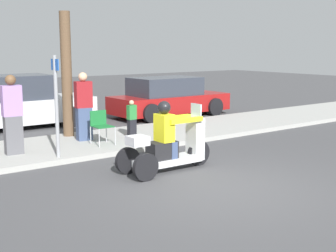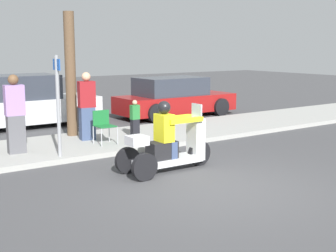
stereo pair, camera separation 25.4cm
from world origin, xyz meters
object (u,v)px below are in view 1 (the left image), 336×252
parked_car_lot_far (13,104)px  tree_trunk (67,75)px  spectator_far_back (12,116)px  parked_car_lot_right (168,98)px  motorcycle_trike (168,146)px  street_sign (56,102)px  spectator_with_child (132,119)px  folding_chair_set_back (101,124)px  spectator_mid_group (84,108)px

parked_car_lot_far → tree_trunk: 2.98m
spectator_far_back → parked_car_lot_right: bearing=25.5°
spectator_far_back → parked_car_lot_far: spectator_far_back is taller
motorcycle_trike → street_sign: bearing=127.0°
spectator_far_back → motorcycle_trike: bearing=-52.9°
spectator_with_child → folding_chair_set_back: size_ratio=1.21×
tree_trunk → spectator_far_back: bearing=-146.2°
spectator_far_back → street_sign: (0.67, -0.88, 0.34)m
spectator_with_child → tree_trunk: (-1.25, 1.20, 1.16)m
spectator_mid_group → street_sign: (-1.31, -1.36, 0.36)m
spectator_with_child → tree_trunk: tree_trunk is taller
spectator_mid_group → street_sign: street_sign is taller
street_sign → tree_trunk: bearing=60.3°
spectator_mid_group → spectator_far_back: spectator_far_back is taller
folding_chair_set_back → parked_car_lot_far: 4.28m
spectator_with_child → parked_car_lot_right: (3.49, 3.10, 0.07)m
parked_car_lot_right → spectator_far_back: bearing=-154.5°
spectator_far_back → folding_chair_set_back: size_ratio=2.16×
motorcycle_trike → spectator_with_child: size_ratio=2.12×
motorcycle_trike → spectator_mid_group: bearing=93.4°
spectator_far_back → folding_chair_set_back: bearing=-5.1°
folding_chair_set_back → tree_trunk: tree_trunk is taller
parked_car_lot_right → folding_chair_set_back: bearing=-143.6°
spectator_with_child → street_sign: (-2.48, -0.95, 0.72)m
spectator_far_back → folding_chair_set_back: 2.13m
spectator_mid_group → street_sign: 1.92m
folding_chair_set_back → parked_car_lot_right: 5.65m
motorcycle_trike → folding_chair_set_back: motorcycle_trike is taller
parked_car_lot_far → tree_trunk: bearing=-78.4°
spectator_mid_group → folding_chair_set_back: bearing=-80.2°
folding_chair_set_back → street_sign: street_sign is taller
spectator_far_back → parked_car_lot_far: bearing=71.7°
spectator_mid_group → spectator_far_back: 2.03m
spectator_with_child → spectator_far_back: bearing=-178.8°
parked_car_lot_right → tree_trunk: tree_trunk is taller
parked_car_lot_right → street_sign: size_ratio=1.97×
parked_car_lot_right → motorcycle_trike: bearing=-126.5°
tree_trunk → folding_chair_set_back: bearing=-82.5°
motorcycle_trike → spectator_mid_group: 3.39m
parked_car_lot_far → tree_trunk: size_ratio=1.44×
spectator_far_back → tree_trunk: 2.42m
spectator_mid_group → parked_car_lot_far: spectator_mid_group is taller
motorcycle_trike → spectator_far_back: spectator_far_back is taller
spectator_with_child → motorcycle_trike: bearing=-108.3°
tree_trunk → street_sign: tree_trunk is taller
spectator_far_back → spectator_with_child: size_ratio=1.79×
folding_chair_set_back → spectator_far_back: bearing=174.9°
spectator_mid_group → spectator_with_child: 1.30m
folding_chair_set_back → parked_car_lot_right: bearing=36.4°
tree_trunk → spectator_mid_group: bearing=-84.4°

